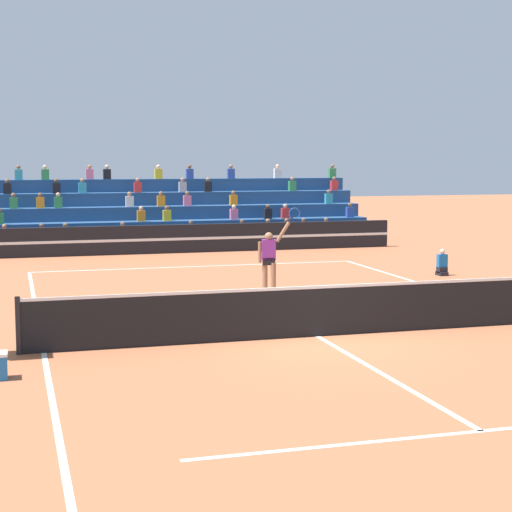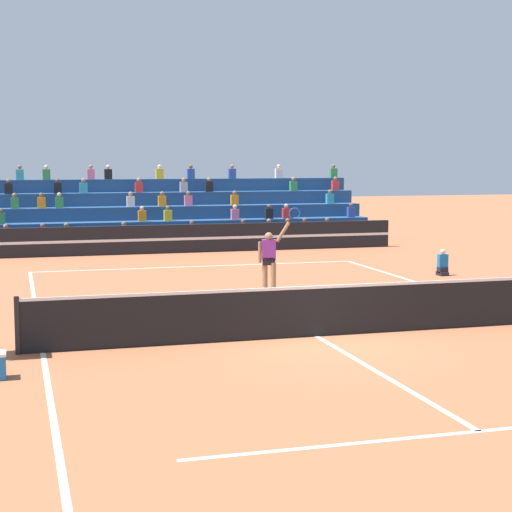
% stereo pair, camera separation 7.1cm
% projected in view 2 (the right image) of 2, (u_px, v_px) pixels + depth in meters
% --- Properties ---
extents(ground_plane, '(120.00, 120.00, 0.00)m').
position_uv_depth(ground_plane, '(316.00, 336.00, 17.66)').
color(ground_plane, '#AD603D').
extents(court_lines, '(11.10, 23.90, 0.01)m').
position_uv_depth(court_lines, '(316.00, 336.00, 17.66)').
color(court_lines, white).
rests_on(court_lines, ground).
extents(tennis_net, '(12.00, 0.10, 1.10)m').
position_uv_depth(tennis_net, '(317.00, 310.00, 17.60)').
color(tennis_net, black).
rests_on(tennis_net, ground).
extents(sponsor_banner_wall, '(18.00, 0.26, 1.10)m').
position_uv_depth(sponsor_banner_wall, '(174.00, 239.00, 33.13)').
color(sponsor_banner_wall, black).
rests_on(sponsor_banner_wall, ground).
extents(bleacher_stand, '(17.76, 4.75, 3.38)m').
position_uv_depth(bleacher_stand, '(158.00, 220.00, 36.70)').
color(bleacher_stand, navy).
rests_on(bleacher_stand, ground).
extents(ball_kid_courtside, '(0.30, 0.36, 0.84)m').
position_uv_depth(ball_kid_courtside, '(443.00, 265.00, 26.77)').
color(ball_kid_courtside, black).
rests_on(ball_kid_courtside, ground).
extents(tennis_player, '(1.16, 0.42, 2.42)m').
position_uv_depth(tennis_player, '(270.00, 259.00, 22.72)').
color(tennis_player, '#9E7051').
rests_on(tennis_player, ground).
extents(tennis_ball, '(0.07, 0.07, 0.07)m').
position_uv_depth(tennis_ball, '(322.00, 303.00, 21.60)').
color(tennis_ball, '#C6DB33').
rests_on(tennis_ball, ground).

